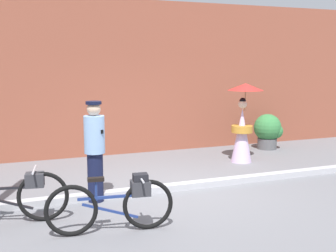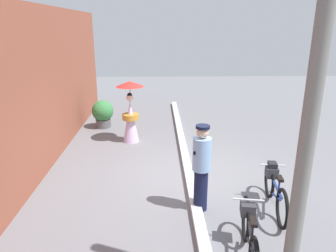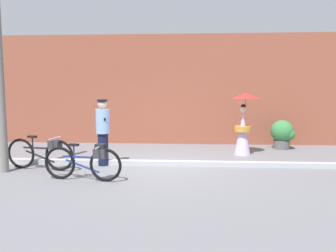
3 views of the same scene
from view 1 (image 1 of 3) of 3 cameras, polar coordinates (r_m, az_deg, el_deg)
The scene contains 8 objects.
ground_plane at distance 7.86m, azimuth 0.55°, elevation -8.59°, with size 30.00×30.00×0.00m, color slate.
building_wall at distance 10.91m, azimuth -6.43°, elevation 6.40°, with size 14.00×0.40×3.84m, color brown.
sidewalk_curb at distance 7.84m, azimuth 0.55°, elevation -8.17°, with size 14.00×0.20×0.12m, color #B2B2B7.
bicycle_near_officer at distance 5.96m, azimuth -6.91°, elevation -10.08°, with size 1.75×0.48×0.80m.
bicycle_far_side at distance 6.62m, azimuth -20.37°, elevation -8.67°, with size 1.77×0.48×0.82m.
person_officer at distance 7.17m, azimuth -9.73°, elevation -2.99°, with size 0.34×0.34×1.68m.
person_with_parasol at distance 10.04m, azimuth 9.92°, elevation 0.47°, with size 0.82×0.82×1.83m.
potted_plant_by_door at distance 11.75m, azimuth 13.23°, elevation -0.55°, with size 0.74×0.73×0.94m.
Camera 1 is at (-2.79, -6.98, 2.31)m, focal length 45.79 mm.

